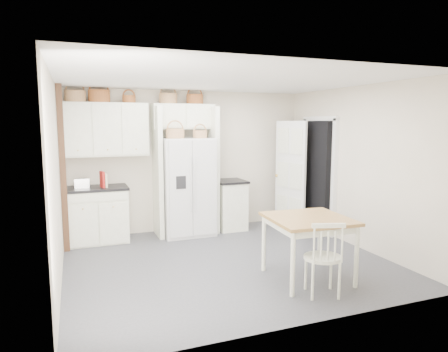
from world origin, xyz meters
name	(u,v)px	position (x,y,z in m)	size (l,w,h in m)	color
floor	(227,261)	(0.00, 0.00, 0.00)	(4.50, 4.50, 0.00)	#393A3C
ceiling	(227,80)	(0.00, 0.00, 2.60)	(4.50, 4.50, 0.00)	white
wall_back	(189,161)	(0.00, 2.00, 1.30)	(4.50, 4.50, 0.00)	#C1B5A0
wall_left	(56,182)	(-2.25, 0.00, 1.30)	(4.00, 4.00, 0.00)	#C1B5A0
wall_right	(357,167)	(2.25, 0.00, 1.30)	(4.00, 4.00, 0.00)	#C1B5A0
refrigerator	(187,187)	(-0.15, 1.63, 0.87)	(0.90, 0.73, 1.75)	silver
base_cab_left	(98,216)	(-1.70, 1.70, 0.45)	(0.98, 0.62, 0.90)	silver
base_cab_right	(230,206)	(0.71, 1.70, 0.45)	(0.51, 0.61, 0.90)	silver
dining_table	(308,248)	(0.74, -0.97, 0.41)	(0.98, 0.98, 0.82)	brown
windsor_chair	(323,257)	(0.64, -1.45, 0.45)	(0.44, 0.40, 0.90)	silver
counter_left	(96,188)	(-1.70, 1.70, 0.92)	(1.02, 0.66, 0.04)	black
counter_right	(230,181)	(0.71, 1.70, 0.92)	(0.55, 0.65, 0.04)	black
toaster	(82,183)	(-1.93, 1.65, 1.03)	(0.23, 0.13, 0.16)	silver
cookbook_red	(102,179)	(-1.61, 1.62, 1.08)	(0.04, 0.18, 0.27)	#AC1916
cookbook_cream	(106,180)	(-1.55, 1.62, 1.06)	(0.03, 0.16, 0.23)	beige
basket_upper_a	(75,96)	(-1.96, 1.83, 2.44)	(0.33, 0.33, 0.19)	#91633F
basket_upper_b	(99,96)	(-1.59, 1.83, 2.45)	(0.35, 0.35, 0.21)	brown
basket_upper_c	(129,99)	(-1.10, 1.83, 2.41)	(0.22, 0.22, 0.13)	brown
basket_bridge_a	(168,99)	(-0.42, 1.83, 2.44)	(0.32, 0.32, 0.18)	#91633F
basket_bridge_b	(195,99)	(0.07, 1.83, 2.44)	(0.31, 0.31, 0.17)	brown
basket_fridge_a	(175,133)	(-0.37, 1.53, 1.83)	(0.32, 0.32, 0.17)	#91633F
basket_fridge_b	(200,134)	(0.08, 1.53, 1.81)	(0.25, 0.25, 0.13)	#91633F
upper_cabinet	(106,130)	(-1.50, 1.83, 1.90)	(1.40, 0.34, 0.90)	silver
bridge_cabinet	(183,117)	(-0.15, 1.83, 2.12)	(1.12, 0.34, 0.45)	silver
fridge_panel_left	(158,172)	(-0.66, 1.70, 1.15)	(0.08, 0.60, 2.30)	silver
fridge_panel_right	(212,170)	(0.36, 1.70, 1.15)	(0.08, 0.60, 2.30)	silver
trim_post	(63,169)	(-2.20, 1.35, 1.30)	(0.09, 0.09, 2.60)	#401F10
doorway_void	(316,177)	(2.16, 1.00, 1.02)	(0.18, 0.85, 2.05)	black
door_slab	(290,175)	(1.80, 1.33, 1.02)	(0.80, 0.04, 2.05)	white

